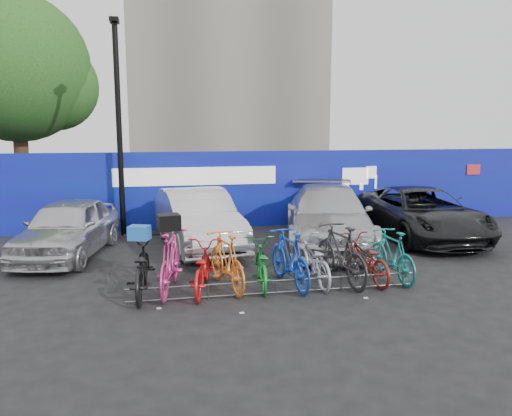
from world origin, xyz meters
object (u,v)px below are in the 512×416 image
object	(u,v)px
car_1	(198,219)
bike_9	(392,255)
tree	(23,72)
bike_rack	(276,287)
car_3	(421,213)
bike_6	(312,260)
car_0	(68,228)
bike_4	(261,264)
lamppost	(119,123)
bike_3	(227,261)
bike_7	(341,254)
bike_0	(141,267)
bike_5	(290,258)
bike_2	(202,268)
bike_1	(170,261)
car_2	(328,216)
bike_8	(365,259)

from	to	relation	value
car_1	bike_9	bearing A→B (deg)	-52.67
tree	bike_rack	bearing A→B (deg)	-57.55
car_3	bike_6	bearing A→B (deg)	-138.02
bike_rack	car_0	size ratio (longest dim) A/B	1.34
car_3	bike_4	world-z (taller)	car_3
lamppost	bike_3	bearing A→B (deg)	-66.95
bike_rack	bike_7	xyz separation A→B (m)	(1.45, 0.47, 0.45)
car_3	bike_0	bearing A→B (deg)	-152.09
car_3	bike_3	xyz separation A→B (m)	(-6.08, -3.46, -0.15)
bike_rack	bike_3	size ratio (longest dim) A/B	2.95
car_0	bike_5	distance (m)	5.82
bike_2	bike_3	xyz separation A→B (m)	(0.50, 0.11, 0.09)
bike_0	bike_1	xyz separation A→B (m)	(0.55, 0.07, 0.08)
bike_1	bike_3	size ratio (longest dim) A/B	1.07
bike_5	bike_7	world-z (taller)	bike_7
car_1	bike_6	world-z (taller)	car_1
car_2	car_3	world-z (taller)	car_2
car_1	car_2	bearing A→B (deg)	-13.85
car_0	bike_rack	bearing A→B (deg)	-29.86
car_0	bike_0	distance (m)	3.80
bike_rack	car_1	distance (m)	4.31
lamppost	car_1	xyz separation A→B (m)	(2.04, -1.90, -2.51)
bike_2	bike_3	world-z (taller)	bike_3
tree	bike_9	world-z (taller)	tree
bike_4	bike_8	world-z (taller)	bike_8
bike_2	bike_4	size ratio (longest dim) A/B	1.02
bike_4	car_1	bearing A→B (deg)	-67.50
bike_1	bike_6	distance (m)	2.86
tree	car_0	xyz separation A→B (m)	(2.40, -6.84, -4.36)
car_0	bike_7	distance (m)	6.71
car_3	lamppost	bearing A→B (deg)	170.11
bike_rack	bike_0	bearing A→B (deg)	168.81
bike_4	bike_6	distance (m)	1.07
tree	bike_4	size ratio (longest dim) A/B	4.41
tree	bike_0	bearing A→B (deg)	-67.27
bike_6	bike_3	bearing A→B (deg)	-2.57
bike_3	bike_6	xyz separation A→B (m)	(1.76, 0.03, -0.09)
bike_rack	bike_7	bearing A→B (deg)	17.99
bike_7	bike_8	xyz separation A→B (m)	(0.54, 0.02, -0.14)
car_1	bike_1	xyz separation A→B (m)	(-0.81, -3.54, -0.15)
bike_rack	bike_5	xyz separation A→B (m)	(0.38, 0.45, 0.42)
bike_rack	car_3	bearing A→B (deg)	37.57
bike_2	bike_9	size ratio (longest dim) A/B	1.02
bike_2	bike_7	size ratio (longest dim) A/B	0.89
bike_7	bike_9	world-z (taller)	bike_7
lamppost	bike_6	distance (m)	7.34
bike_7	bike_9	distance (m)	1.14
bike_3	car_0	bearing A→B (deg)	-55.47
tree	bike_5	distance (m)	13.25
bike_6	bike_8	world-z (taller)	bike_6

